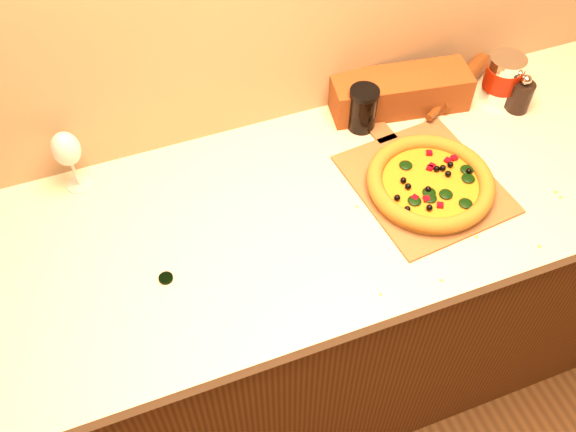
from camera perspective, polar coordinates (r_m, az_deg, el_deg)
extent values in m
cube|color=#47240F|center=(1.93, 1.70, -8.19)|extent=(2.80, 0.65, 0.86)
cube|color=beige|center=(1.56, 2.08, 0.30)|extent=(2.84, 0.68, 0.04)
cube|color=brown|center=(1.62, 12.04, 2.83)|extent=(0.36, 0.40, 0.01)
cube|color=brown|center=(1.75, 7.69, 8.08)|extent=(0.07, 0.15, 0.01)
cylinder|color=#BF742F|center=(1.60, 12.44, 2.59)|extent=(0.29, 0.29, 0.01)
cylinder|color=gold|center=(1.59, 12.51, 2.85)|extent=(0.25, 0.25, 0.01)
torus|color=brown|center=(1.59, 12.55, 3.00)|extent=(0.31, 0.31, 0.04)
ellipsoid|color=black|center=(1.62, 13.50, 4.11)|extent=(0.03, 0.03, 0.01)
sphere|color=black|center=(1.56, 11.74, 2.31)|extent=(0.02, 0.02, 0.02)
cube|color=maroon|center=(1.57, 13.92, 2.03)|extent=(0.02, 0.02, 0.01)
cylinder|color=black|center=(1.44, -10.80, -5.44)|extent=(0.04, 0.04, 0.01)
cylinder|color=black|center=(1.87, 19.96, 9.94)|extent=(0.06, 0.06, 0.09)
sphere|color=silver|center=(1.83, 20.45, 11.26)|extent=(0.03, 0.03, 0.03)
cylinder|color=#592C0F|center=(1.89, 15.17, 11.36)|extent=(0.24, 0.18, 0.05)
cylinder|color=#592C0F|center=(2.01, 17.24, 13.47)|extent=(0.06, 0.05, 0.02)
cylinder|color=#592C0F|center=(1.78, 12.86, 8.96)|extent=(0.06, 0.05, 0.02)
cylinder|color=silver|center=(1.87, 18.53, 11.49)|extent=(0.10, 0.10, 0.14)
cylinder|color=maroon|center=(1.86, 18.59, 11.66)|extent=(0.10, 0.10, 0.06)
cube|color=maroon|center=(1.79, 9.90, 10.82)|extent=(0.39, 0.18, 0.10)
cylinder|color=silver|center=(1.67, -18.06, 2.70)|extent=(0.06, 0.06, 0.00)
cylinder|color=silver|center=(1.64, -18.40, 3.63)|extent=(0.01, 0.01, 0.08)
ellipsoid|color=silver|center=(1.58, -19.14, 5.66)|extent=(0.07, 0.07, 0.09)
cylinder|color=black|center=(1.71, 6.65, 9.26)|extent=(0.07, 0.07, 0.11)
cylinder|color=black|center=(1.67, 6.84, 10.84)|extent=(0.08, 0.08, 0.01)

